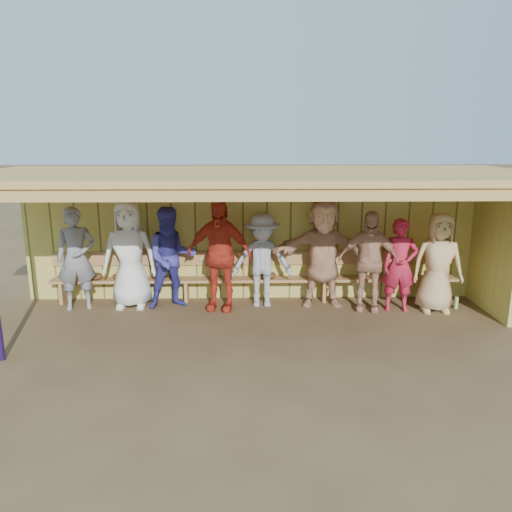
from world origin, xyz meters
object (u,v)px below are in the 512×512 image
at_px(player_extra, 368,261).
at_px(player_d, 219,255).
at_px(player_g, 400,265).
at_px(player_h, 438,263).
at_px(player_a, 76,259).
at_px(bench, 255,273).
at_px(player_c, 171,258).
at_px(player_b, 129,254).
at_px(player_e, 262,260).
at_px(player_f, 323,253).

bearing_deg(player_extra, player_d, -170.49).
bearing_deg(player_g, player_extra, -177.97).
xyz_separation_m(player_d, player_h, (3.84, -0.18, -0.11)).
bearing_deg(player_a, player_d, -17.37).
xyz_separation_m(player_d, bench, (0.65, 0.47, -0.47)).
relative_size(player_h, bench, 0.23).
bearing_deg(player_c, player_b, 159.14).
distance_m(player_e, player_extra, 1.89).
bearing_deg(player_a, player_f, -14.26).
distance_m(player_b, player_g, 4.81).
height_order(player_f, player_extra, player_f).
xyz_separation_m(player_f, bench, (-1.22, 0.31, -0.46)).
height_order(player_b, player_h, player_b).
bearing_deg(player_h, player_f, 173.49).
xyz_separation_m(player_f, player_h, (1.97, -0.35, -0.10)).
bearing_deg(player_f, player_d, -172.53).
bearing_deg(player_b, player_a, -175.09).
distance_m(player_b, player_extra, 4.26).
relative_size(player_d, player_f, 1.01).
bearing_deg(player_c, player_h, -21.55).
xyz_separation_m(player_extra, bench, (-1.99, 0.57, -0.37)).
bearing_deg(player_g, bench, 172.81).
relative_size(player_c, player_g, 1.11).
distance_m(player_b, player_e, 2.38).
height_order(player_d, player_h, player_d).
distance_m(player_b, player_f, 3.48).
xyz_separation_m(player_b, player_c, (0.75, -0.04, -0.06)).
relative_size(player_d, player_e, 1.16).
height_order(player_a, player_h, player_a).
height_order(player_c, bench, player_c).
relative_size(player_b, player_f, 0.99).
height_order(player_b, player_g, player_b).
relative_size(player_g, player_h, 0.93).
relative_size(player_c, player_extra, 1.02).
distance_m(player_d, player_e, 0.80).
relative_size(player_a, player_h, 1.04).
bearing_deg(player_g, player_d, -176.11).
bearing_deg(player_extra, player_e, -176.48).
bearing_deg(player_d, player_g, 9.33).
xyz_separation_m(player_g, player_h, (0.65, -0.05, 0.06)).
height_order(player_e, player_g, player_e).
distance_m(player_g, player_h, 0.66).
bearing_deg(bench, player_a, -173.25).
height_order(player_d, bench, player_d).
height_order(player_c, player_h, player_c).
height_order(player_a, player_c, player_a).
bearing_deg(player_extra, player_c, -172.06).
xyz_separation_m(player_h, player_extra, (-1.20, 0.09, 0.01)).
xyz_separation_m(player_e, player_g, (2.42, -0.31, -0.03)).
bearing_deg(player_d, bench, 48.00).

